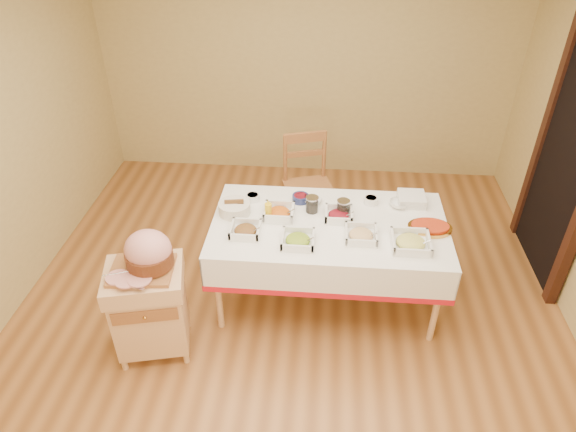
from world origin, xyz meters
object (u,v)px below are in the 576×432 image
Objects in this scene: plate_stack at (411,199)px; butcher_cart at (150,306)px; dining_chair at (308,185)px; bread_basket at (234,208)px; ham_on_board at (147,254)px; brass_platter at (430,227)px; mustard_bottle at (268,210)px; preserve_jar_left at (312,205)px; preserve_jar_right at (343,208)px; dining_table at (328,240)px.

butcher_cart is at bearing -152.36° from plate_stack.
dining_chair is 1.08m from bread_basket.
ham_on_board is 1.36× the size of brass_platter.
mustard_bottle is 1.24m from brass_platter.
ham_on_board is 3.41× the size of preserve_jar_left.
mustard_bottle is (0.79, 0.69, 0.41)m from butcher_cart.
bread_basket is at bearing 168.58° from mustard_bottle.
ham_on_board is 2.12m from plate_stack.
ham_on_board is 1.79× the size of bread_basket.
mustard_bottle is (0.74, 0.66, -0.05)m from ham_on_board.
preserve_jar_left is at bearing -166.92° from plate_stack.
brass_platter is at bearing -74.45° from plate_stack.
preserve_jar_left is at bearing 174.25° from preserve_jar_right.
plate_stack is (1.93, 1.01, 0.37)m from butcher_cart.
plate_stack is at bearing 15.46° from mustard_bottle.
preserve_jar_left is 0.36m from mustard_bottle.
ham_on_board is 1.34m from preserve_jar_left.
butcher_cart is at bearing -138.67° from mustard_bottle.
plate_stack is (0.80, 0.19, -0.02)m from preserve_jar_left.
bread_basket is (-0.54, -0.88, 0.30)m from dining_chair.
preserve_jar_right is (1.37, 0.80, 0.39)m from butcher_cart.
plate_stack is at bearing -35.67° from dining_chair.
dining_chair reaches higher than preserve_jar_left.
plate_stack is at bearing 27.36° from ham_on_board.
ham_on_board is at bearing -138.48° from mustard_bottle.
dining_table is at bearing -46.93° from preserve_jar_left.
mustard_bottle is (-0.27, -0.94, 0.33)m from dining_chair.
dining_chair is (-0.21, 0.96, -0.09)m from dining_table.
ham_on_board reaches higher than dining_table.
dining_chair is 1.11m from plate_stack.
brass_platter is (0.76, -0.02, 0.18)m from dining_table.
preserve_jar_right is at bearing -159.26° from plate_stack.
dining_chair is 3.92× the size of bread_basket.
dining_table is 8.49× the size of plate_stack.
mustard_bottle is at bearing 177.88° from brass_platter.
plate_stack is at bearing 13.08° from preserve_jar_left.
dining_table is 0.79m from bread_basket.
preserve_jar_right reaches higher than plate_stack.
mustard_bottle is at bearing -105.97° from dining_chair.
preserve_jar_left is 0.25m from preserve_jar_right.
plate_stack is (0.56, 0.21, -0.02)m from preserve_jar_right.
preserve_jar_left reaches higher than plate_stack.
dining_chair is 0.87m from preserve_jar_left.
ham_on_board reaches higher than bread_basket.
plate_stack is (1.14, 0.31, -0.04)m from mustard_bottle.
ham_on_board reaches higher than preserve_jar_right.
dining_table is 1.40m from ham_on_board.
mustard_bottle is at bearing -169.87° from preserve_jar_right.
preserve_jar_right is at bearing -69.53° from dining_chair.
dining_chair is at bearing 144.33° from plate_stack.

